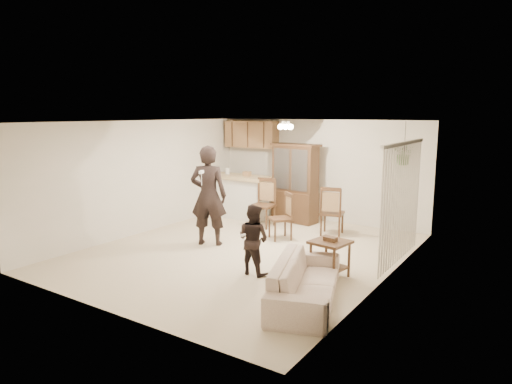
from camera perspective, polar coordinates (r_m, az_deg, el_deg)
The scene contains 23 objects.
floor at distance 8.94m, azimuth -1.42°, elevation -7.45°, with size 6.50×6.50×0.00m, color beige.
ceiling at distance 8.53m, azimuth -1.49°, elevation 8.78°, with size 5.50×6.50×0.02m, color white.
wall_back at distance 11.44m, azimuth 7.86°, elevation 2.70°, with size 5.50×0.02×2.50m, color beige.
wall_front at distance 6.31m, azimuth -18.55°, elevation -3.60°, with size 5.50×0.02×2.50m, color beige.
wall_left at distance 10.45m, azimuth -13.96°, elevation 1.82°, with size 0.02×6.50×2.50m, color beige.
wall_right at distance 7.46m, azimuth 16.19°, elevation -1.44°, with size 0.02×6.50×2.50m, color beige.
breakfast_bar at distance 11.72m, azimuth -2.33°, elevation -0.76°, with size 1.60×0.55×1.00m, color silver.
bar_top at distance 11.63m, azimuth -2.35°, elevation 1.91°, with size 1.75×0.70×0.08m, color tan.
upper_cabinets at distance 12.15m, azimuth -0.59°, elevation 7.23°, with size 1.50×0.34×0.70m, color brown.
vertical_blinds at distance 8.35m, azimuth 17.72°, elevation -1.39°, with size 0.06×2.30×2.10m, color beige, non-canonical shape.
ceiling_fixture at distance 9.45m, azimuth 3.72°, elevation 8.27°, with size 0.36×0.36×0.20m, color #F6E4B8, non-canonical shape.
hanging_plant at distance 9.79m, azimuth 18.04°, elevation 4.63°, with size 0.43×0.37×0.48m, color #2A5B24.
plant_cord at distance 9.76m, azimuth 18.14°, elevation 6.53°, with size 0.01×0.01×0.65m, color black.
sofa at distance 6.63m, azimuth 6.23°, elevation -10.46°, with size 1.87×0.73×0.73m, color #F0E3C6.
adult at distance 9.26m, azimuth -5.95°, elevation -1.15°, with size 0.66×0.43×1.80m, color black.
child at distance 7.58m, azimuth -0.35°, elevation -5.33°, with size 0.66×0.51×1.35m, color black.
china_hutch at distance 11.21m, azimuth 4.91°, elevation 1.06°, with size 1.27×0.61×1.92m.
side_table at distance 7.61m, azimuth 9.22°, elevation -8.19°, with size 0.64×0.64×0.68m.
chair_bar at distance 10.76m, azimuth 0.81°, elevation -2.69°, with size 0.55×0.55×1.14m.
chair_hutch_left at distance 9.75m, azimuth 3.04°, elevation -4.28°, with size 0.62×0.62×0.99m.
chair_hutch_right at distance 10.22m, azimuth 9.47°, elevation -3.59°, with size 0.58×0.58×1.09m.
controller_adult at distance 8.70m, azimuth -6.84°, elevation 2.49°, with size 0.05×0.18×0.05m, color white.
controller_child at distance 7.35m, azimuth -1.64°, elevation -5.41°, with size 0.03×0.10×0.03m, color white.
Camera 1 is at (4.86, -7.01, 2.67)m, focal length 32.00 mm.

